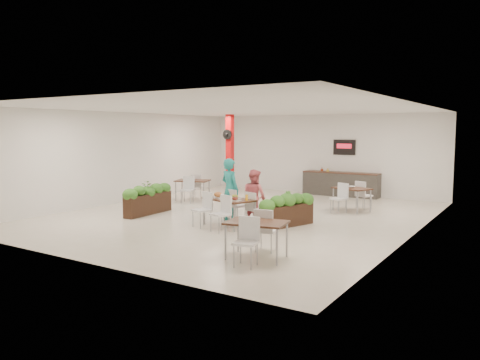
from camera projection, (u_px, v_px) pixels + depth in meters
name	position (u px, v px, depth m)	size (l,w,h in m)	color
ground	(243.00, 215.00, 14.19)	(12.00, 12.00, 0.00)	beige
room_shell	(243.00, 149.00, 13.98)	(10.10, 12.10, 3.22)	white
red_column	(230.00, 153.00, 18.80)	(0.40, 0.41, 3.20)	red
service_counter	(341.00, 183.00, 18.34)	(3.00, 0.64, 2.20)	#302E2B
main_table	(229.00, 203.00, 12.44)	(1.65, 1.91, 0.92)	#321C10
diner_man	(230.00, 190.00, 13.17)	(0.65, 0.43, 1.78)	teal
diner_woman	(254.00, 197.00, 12.76)	(0.73, 0.57, 1.50)	#E76671
planter_left	(148.00, 197.00, 14.29)	(0.50, 1.99, 1.04)	black
planter_right	(287.00, 208.00, 12.42)	(0.85, 1.78, 0.96)	black
side_table_a	(193.00, 183.00, 17.14)	(1.38, 1.67, 0.92)	#321C10
side_table_b	(352.00, 192.00, 14.82)	(1.30, 1.66, 0.92)	#321C10
side_table_c	(257.00, 228.00, 9.30)	(1.31, 1.67, 0.92)	#321C10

